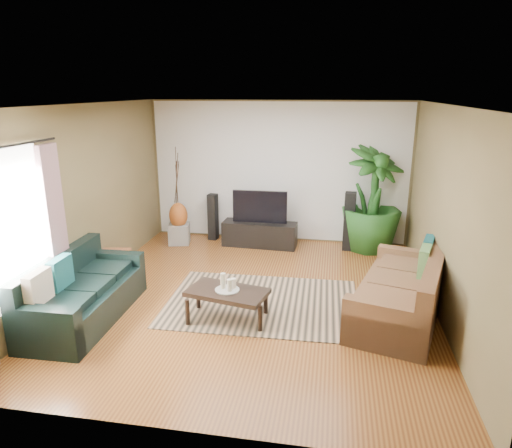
% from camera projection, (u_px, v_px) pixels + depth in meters
% --- Properties ---
extents(floor, '(5.50, 5.50, 0.00)m').
position_uv_depth(floor, '(254.00, 297.00, 6.59)').
color(floor, brown).
rests_on(floor, ground).
extents(ceiling, '(5.50, 5.50, 0.00)m').
position_uv_depth(ceiling, '(253.00, 105.00, 5.82)').
color(ceiling, white).
rests_on(ceiling, ground).
extents(wall_back, '(5.00, 0.00, 5.00)m').
position_uv_depth(wall_back, '(278.00, 172.00, 8.81)').
color(wall_back, brown).
rests_on(wall_back, ground).
extents(wall_front, '(5.00, 0.00, 5.00)m').
position_uv_depth(wall_front, '(193.00, 292.00, 3.61)').
color(wall_front, brown).
rests_on(wall_front, ground).
extents(wall_left, '(0.00, 5.50, 5.50)m').
position_uv_depth(wall_left, '(84.00, 200.00, 6.62)').
color(wall_left, brown).
rests_on(wall_left, ground).
extents(wall_right, '(0.00, 5.50, 5.50)m').
position_uv_depth(wall_right, '(447.00, 215.00, 5.80)').
color(wall_right, brown).
rests_on(wall_right, ground).
extents(backwall_panel, '(4.90, 0.00, 4.90)m').
position_uv_depth(backwall_panel, '(278.00, 172.00, 8.80)').
color(backwall_panel, white).
rests_on(backwall_panel, ground).
extents(window_pane, '(0.00, 1.80, 1.80)m').
position_uv_depth(window_pane, '(10.00, 228.00, 5.09)').
color(window_pane, white).
rests_on(window_pane, ground).
extents(curtain_far, '(0.08, 0.35, 2.20)m').
position_uv_depth(curtain_far, '(56.00, 230.00, 5.86)').
color(curtain_far, gray).
rests_on(curtain_far, ground).
extents(curtain_rod, '(0.03, 1.90, 0.03)m').
position_uv_depth(curtain_rod, '(1.00, 147.00, 4.82)').
color(curtain_rod, black).
rests_on(curtain_rod, ground).
extents(sofa_left, '(0.88, 1.99, 0.85)m').
position_uv_depth(sofa_left, '(84.00, 288.00, 5.88)').
color(sofa_left, black).
rests_on(sofa_left, floor).
extents(sofa_right, '(1.53, 2.33, 0.85)m').
position_uv_depth(sofa_right, '(400.00, 285.00, 5.97)').
color(sofa_right, brown).
rests_on(sofa_right, floor).
extents(area_rug, '(2.69, 1.93, 0.01)m').
position_uv_depth(area_rug, '(262.00, 303.00, 6.42)').
color(area_rug, '#A1805E').
rests_on(area_rug, floor).
extents(coffee_table, '(1.11, 0.76, 0.41)m').
position_uv_depth(coffee_table, '(228.00, 305.00, 5.91)').
color(coffee_table, black).
rests_on(coffee_table, floor).
extents(candle_tray, '(0.31, 0.31, 0.01)m').
position_uv_depth(candle_tray, '(227.00, 290.00, 5.85)').
color(candle_tray, '#9B9B95').
rests_on(candle_tray, coffee_table).
extents(candle_tall, '(0.06, 0.06, 0.20)m').
position_uv_depth(candle_tall, '(223.00, 281.00, 5.85)').
color(candle_tall, beige).
rests_on(candle_tall, candle_tray).
extents(candle_mid, '(0.06, 0.06, 0.16)m').
position_uv_depth(candle_mid, '(229.00, 285.00, 5.78)').
color(candle_mid, beige).
rests_on(candle_mid, candle_tray).
extents(candle_short, '(0.06, 0.06, 0.13)m').
position_uv_depth(candle_short, '(233.00, 283.00, 5.87)').
color(candle_short, silver).
rests_on(candle_short, candle_tray).
extents(tv_stand, '(1.42, 0.50, 0.47)m').
position_uv_depth(tv_stand, '(260.00, 234.00, 8.70)').
color(tv_stand, black).
rests_on(tv_stand, floor).
extents(television, '(1.03, 0.06, 0.61)m').
position_uv_depth(television, '(260.00, 207.00, 8.56)').
color(television, black).
rests_on(television, tv_stand).
extents(speaker_left, '(0.19, 0.21, 0.92)m').
position_uv_depth(speaker_left, '(213.00, 217.00, 9.03)').
color(speaker_left, black).
rests_on(speaker_left, floor).
extents(speaker_right, '(0.22, 0.24, 1.09)m').
position_uv_depth(speaker_right, '(349.00, 221.00, 8.42)').
color(speaker_right, black).
rests_on(speaker_right, floor).
extents(potted_plant, '(1.52, 1.52, 1.93)m').
position_uv_depth(potted_plant, '(372.00, 199.00, 8.31)').
color(potted_plant, '#1C4D19').
rests_on(potted_plant, floor).
extents(plant_pot, '(0.36, 0.36, 0.28)m').
position_uv_depth(plant_pot, '(369.00, 242.00, 8.54)').
color(plant_pot, black).
rests_on(plant_pot, floor).
extents(pedestal, '(0.46, 0.46, 0.39)m').
position_uv_depth(pedestal, '(179.00, 234.00, 8.86)').
color(pedestal, gray).
rests_on(pedestal, floor).
extents(vase, '(0.35, 0.35, 0.49)m').
position_uv_depth(vase, '(178.00, 215.00, 8.75)').
color(vase, '#984A1B').
rests_on(vase, pedestal).
extents(side_table, '(0.51, 0.51, 0.47)m').
position_uv_depth(side_table, '(114.00, 266.00, 7.11)').
color(side_table, '#975231').
rests_on(side_table, floor).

